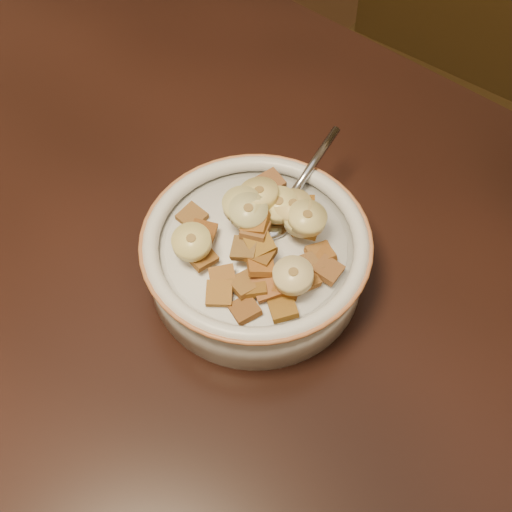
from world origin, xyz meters
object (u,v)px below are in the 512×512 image
Objects in this scene: table at (54,305)px; spoon at (275,220)px; chair at (410,131)px; cereal_bowl at (256,262)px.

table is 0.21m from spoon.
spoon is at bearing -81.49° from chair.
table is 1.41× the size of chair.
chair is 5.52× the size of cereal_bowl.
cereal_bowl reaches higher than table.
table is 7.79× the size of cereal_bowl.
cereal_bowl is at bearing -81.76° from chair.
chair is (0.03, 0.60, -0.23)m from table.
spoon is at bearing 52.14° from table.
chair is at bearing 101.38° from cereal_bowl.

